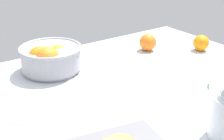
# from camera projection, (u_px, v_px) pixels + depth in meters

# --- Properties ---
(ground_plane) EXTENTS (1.39, 0.90, 0.03)m
(ground_plane) POSITION_uv_depth(u_px,v_px,m) (107.00, 98.00, 1.01)
(ground_plane) COLOR silver
(fruit_bowl) EXTENTS (0.23, 0.23, 0.12)m
(fruit_bowl) POSITION_uv_depth(u_px,v_px,m) (51.00, 58.00, 1.13)
(fruit_bowl) COLOR #99999E
(fruit_bowl) RESTS_ON ground_plane
(loose_orange_0) EXTENTS (0.07, 0.07, 0.07)m
(loose_orange_0) POSITION_uv_depth(u_px,v_px,m) (201.00, 43.00, 1.35)
(loose_orange_0) COLOR orange
(loose_orange_0) RESTS_ON ground_plane
(loose_orange_2) EXTENTS (0.07, 0.07, 0.07)m
(loose_orange_2) POSITION_uv_depth(u_px,v_px,m) (148.00, 42.00, 1.35)
(loose_orange_2) COLOR orange
(loose_orange_2) RESTS_ON ground_plane
(herb_sprig_0) EXTENTS (0.04, 0.04, 0.01)m
(herb_sprig_0) POSITION_uv_depth(u_px,v_px,m) (208.00, 86.00, 1.04)
(herb_sprig_0) COLOR #377143
(herb_sprig_0) RESTS_ON ground_plane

